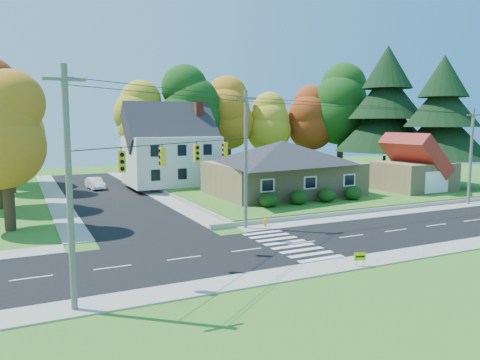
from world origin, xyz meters
The scene contains 24 objects.
ground centered at (0.00, 0.00, 0.00)m, with size 120.00×120.00×0.00m, color #3D7923.
road_main centered at (0.00, 0.00, 0.01)m, with size 90.00×8.00×0.02m, color black.
road_cross centered at (-8.00, 26.00, 0.01)m, with size 8.00×44.00×0.02m, color black.
sidewalk_north centered at (0.00, 5.00, 0.04)m, with size 90.00×2.00×0.08m, color #9C9A90.
sidewalk_south centered at (0.00, -5.00, 0.04)m, with size 90.00×2.00×0.08m, color #9C9A90.
lawn centered at (13.00, 21.00, 0.25)m, with size 30.00×30.00×0.50m, color #3D7923.
ranch_house centered at (8.00, 16.00, 3.27)m, with size 14.60×10.60×5.40m.
colonial_house centered at (0.04, 28.00, 4.58)m, with size 10.40×8.40×9.60m.
garage centered at (22.00, 11.99, 2.84)m, with size 7.30×6.30×4.60m.
hedge_row centered at (7.50, 9.80, 1.14)m, with size 10.70×1.70×1.27m.
traffic_infrastructure centered at (-0.15, 1.35, 5.15)m, with size 38.10×10.66×10.00m.
tree_lot_0 centered at (-2.00, 34.00, 8.31)m, with size 6.72×6.72×12.51m.
tree_lot_1 centered at (4.00, 33.00, 9.61)m, with size 7.84×7.84×14.60m.
tree_lot_2 centered at (10.00, 34.00, 8.96)m, with size 7.28×7.28×13.56m.
tree_lot_3 centered at (16.00, 33.00, 7.65)m, with size 6.16×6.16×11.47m.
tree_lot_4 centered at (22.00, 32.00, 8.31)m, with size 6.72×6.72×12.51m.
tree_lot_5 centered at (26.00, 30.00, 10.27)m, with size 8.40×8.40×15.64m.
conifer_east_a centered at (27.00, 22.00, 9.39)m, with size 12.80×12.80×16.96m.
conifer_east_b centered at (28.00, 14.00, 8.28)m, with size 11.20×11.20×14.84m.
tree_west_0 centered at (-17.00, 12.00, 7.15)m, with size 6.16×6.16×11.47m.
tree_west_2 centered at (-17.00, 32.00, 7.81)m, with size 6.72×6.72×12.51m.
white_car centered at (-8.29, 30.99, 0.69)m, with size 1.41×4.04×1.33m, color white.
fire_hydrant centered at (0.02, 5.00, 0.33)m, with size 0.39×0.31×0.69m.
yard_sign centered at (-0.03, -5.67, 0.58)m, with size 0.63×0.23×0.82m.
Camera 1 is at (-16.32, -24.82, 7.74)m, focal length 35.00 mm.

